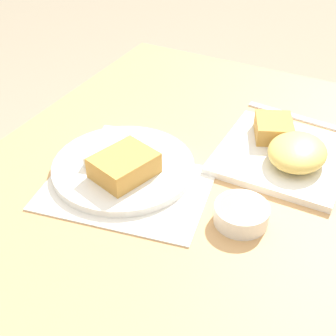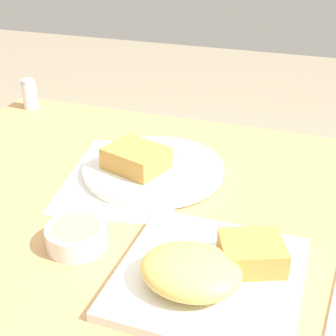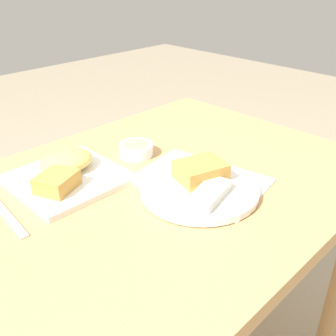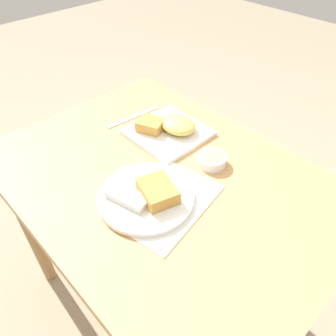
{
  "view_description": "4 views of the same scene",
  "coord_description": "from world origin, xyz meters",
  "px_view_note": "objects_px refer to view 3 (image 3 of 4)",
  "views": [
    {
      "loc": [
        -0.6,
        -0.29,
        1.27
      ],
      "look_at": [
        -0.04,
        0.0,
        0.79
      ],
      "focal_mm": 50.0,
      "sensor_mm": 36.0,
      "label": 1
    },
    {
      "loc": [
        0.25,
        -0.61,
        1.17
      ],
      "look_at": [
        0.02,
        0.03,
        0.8
      ],
      "focal_mm": 50.0,
      "sensor_mm": 36.0,
      "label": 2
    },
    {
      "loc": [
        0.53,
        0.56,
        1.2
      ],
      "look_at": [
        -0.01,
        0.02,
        0.79
      ],
      "focal_mm": 42.0,
      "sensor_mm": 36.0,
      "label": 3
    },
    {
      "loc": [
        -0.51,
        0.47,
        1.4
      ],
      "look_at": [
        -0.02,
        -0.0,
        0.79
      ],
      "focal_mm": 35.0,
      "sensor_mm": 36.0,
      "label": 4
    }
  ],
  "objects_px": {
    "plate_square_near": "(66,172)",
    "plate_oval_far": "(200,185)",
    "butter_knife": "(4,212)",
    "sauce_ramekin": "(136,149)"
  },
  "relations": [
    {
      "from": "plate_square_near",
      "to": "sauce_ramekin",
      "type": "relative_size",
      "value": 2.66
    },
    {
      "from": "butter_knife",
      "to": "plate_oval_far",
      "type": "bearing_deg",
      "value": 61.11
    },
    {
      "from": "plate_square_near",
      "to": "butter_knife",
      "type": "distance_m",
      "value": 0.16
    },
    {
      "from": "sauce_ramekin",
      "to": "butter_knife",
      "type": "xyz_separation_m",
      "value": [
        0.36,
        0.01,
        -0.02
      ]
    },
    {
      "from": "plate_square_near",
      "to": "sauce_ramekin",
      "type": "distance_m",
      "value": 0.2
    },
    {
      "from": "sauce_ramekin",
      "to": "plate_oval_far",
      "type": "bearing_deg",
      "value": 84.73
    },
    {
      "from": "plate_square_near",
      "to": "plate_oval_far",
      "type": "relative_size",
      "value": 0.9
    },
    {
      "from": "plate_oval_far",
      "to": "plate_square_near",
      "type": "bearing_deg",
      "value": -54.81
    },
    {
      "from": "plate_square_near",
      "to": "sauce_ramekin",
      "type": "bearing_deg",
      "value": 175.61
    },
    {
      "from": "sauce_ramekin",
      "to": "butter_knife",
      "type": "bearing_deg",
      "value": 1.34
    }
  ]
}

